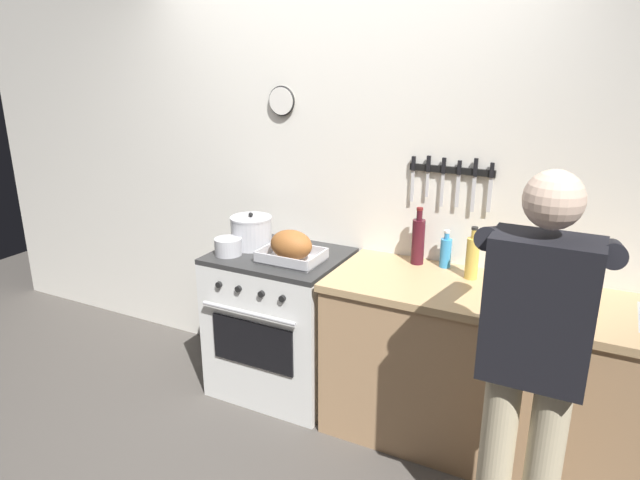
% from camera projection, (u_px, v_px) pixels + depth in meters
% --- Properties ---
extents(wall_back, '(6.00, 0.13, 2.60)m').
position_uv_depth(wall_back, '(339.00, 179.00, 3.46)').
color(wall_back, white).
rests_on(wall_back, ground).
extents(counter_block, '(2.03, 0.65, 0.90)m').
position_uv_depth(counter_block, '(523.00, 379.00, 2.89)').
color(counter_block, tan).
rests_on(counter_block, ground).
extents(stove, '(0.76, 0.67, 0.90)m').
position_uv_depth(stove, '(281.00, 322.00, 3.51)').
color(stove, white).
rests_on(stove, ground).
extents(person_cook, '(0.51, 0.63, 1.66)m').
position_uv_depth(person_cook, '(534.00, 353.00, 2.16)').
color(person_cook, '#C6B793').
rests_on(person_cook, ground).
extents(roasting_pan, '(0.35, 0.26, 0.18)m').
position_uv_depth(roasting_pan, '(291.00, 247.00, 3.23)').
color(roasting_pan, '#B7B7BC').
rests_on(roasting_pan, stove).
extents(stock_pot, '(0.25, 0.25, 0.22)m').
position_uv_depth(stock_pot, '(251.00, 232.00, 3.46)').
color(stock_pot, '#B7B7BC').
rests_on(stock_pot, stove).
extents(saucepan, '(0.16, 0.16, 0.10)m').
position_uv_depth(saucepan, '(228.00, 247.00, 3.34)').
color(saucepan, '#B7B7BC').
rests_on(saucepan, stove).
extents(cutting_board, '(0.36, 0.24, 0.02)m').
position_uv_depth(cutting_board, '(551.00, 308.00, 2.63)').
color(cutting_board, tan).
rests_on(cutting_board, counter_block).
extents(bottle_cooking_oil, '(0.07, 0.07, 0.28)m').
position_uv_depth(bottle_cooking_oil, '(472.00, 257.00, 2.97)').
color(bottle_cooking_oil, gold).
rests_on(bottle_cooking_oil, counter_block).
extents(bottle_dish_soap, '(0.06, 0.06, 0.21)m').
position_uv_depth(bottle_dish_soap, '(446.00, 252.00, 3.14)').
color(bottle_dish_soap, '#338CCC').
rests_on(bottle_dish_soap, counter_block).
extents(bottle_wine_red, '(0.07, 0.07, 0.33)m').
position_uv_depth(bottle_wine_red, '(418.00, 240.00, 3.18)').
color(bottle_wine_red, '#47141E').
rests_on(bottle_wine_red, counter_block).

